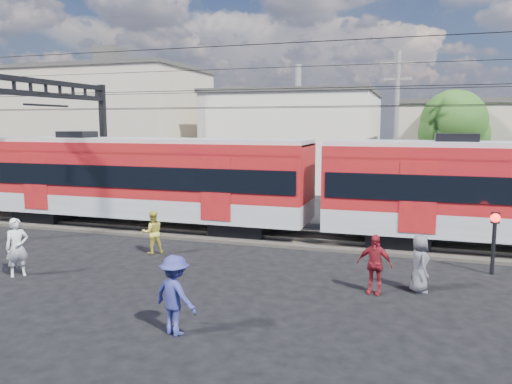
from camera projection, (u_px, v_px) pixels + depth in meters
ground at (151, 295)px, 14.21m from camera, size 120.00×120.00×0.00m
track_bed at (243, 234)px, 21.75m from camera, size 70.00×3.40×0.12m
rail_near at (237, 235)px, 21.03m from camera, size 70.00×0.12×0.12m
rail_far at (249, 228)px, 22.44m from camera, size 70.00×0.12×0.12m
commuter_train at (142, 177)px, 22.92m from camera, size 50.30×3.08×4.17m
catenary at (71, 117)px, 23.66m from camera, size 70.00×9.30×7.52m
building_west at (113, 126)px, 41.34m from camera, size 14.28×10.20×9.30m
building_midwest at (297, 138)px, 39.79m from camera, size 12.24×12.24×7.30m
utility_pole_mid at (396, 129)px, 25.94m from camera, size 1.80×0.24×8.50m
tree_near at (457, 127)px, 27.88m from camera, size 3.82×3.64×6.72m
pedestrian_a at (17, 247)px, 15.84m from camera, size 0.78×0.81×1.87m
pedestrian_b at (153, 232)px, 18.62m from camera, size 1.00×0.98×1.62m
pedestrian_c at (175, 295)px, 11.45m from camera, size 1.37×1.06×1.86m
pedestrian_d at (374, 264)px, 14.21m from camera, size 1.07×0.59×1.73m
pedestrian_e at (420, 264)px, 14.35m from camera, size 0.76×0.94×1.68m
crossing_signal at (494, 231)px, 15.94m from camera, size 0.30×0.30×2.04m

